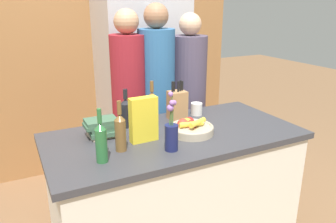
# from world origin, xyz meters

# --- Properties ---
(kitchen_island) EXTENTS (1.66, 0.80, 0.88)m
(kitchen_island) POSITION_xyz_m (0.00, 0.00, 0.44)
(kitchen_island) COLOR silver
(kitchen_island) RESTS_ON ground_plane
(back_wall_wood) EXTENTS (2.86, 0.12, 2.60)m
(back_wall_wood) POSITION_xyz_m (0.00, 1.58, 1.30)
(back_wall_wood) COLOR #9E6B3D
(back_wall_wood) RESTS_ON ground_plane
(refrigerator) EXTENTS (0.81, 0.63, 2.03)m
(refrigerator) POSITION_xyz_m (0.27, 1.22, 1.02)
(refrigerator) COLOR #B7B7BC
(refrigerator) RESTS_ON ground_plane
(fruit_bowl) EXTENTS (0.29, 0.29, 0.10)m
(fruit_bowl) POSITION_xyz_m (0.09, -0.04, 0.92)
(fruit_bowl) COLOR tan
(fruit_bowl) RESTS_ON kitchen_island
(knife_block) EXTENTS (0.12, 0.11, 0.29)m
(knife_block) POSITION_xyz_m (0.15, 0.24, 0.99)
(knife_block) COLOR #A87A4C
(knife_block) RESTS_ON kitchen_island
(flower_vase) EXTENTS (0.08, 0.08, 0.35)m
(flower_vase) POSITION_xyz_m (-0.14, -0.22, 0.99)
(flower_vase) COLOR #191E4C
(flower_vase) RESTS_ON kitchen_island
(cereal_box) EXTENTS (0.17, 0.07, 0.28)m
(cereal_box) POSITION_xyz_m (-0.23, -0.02, 1.02)
(cereal_box) COLOR yellow
(cereal_box) RESTS_ON kitchen_island
(coffee_mug) EXTENTS (0.10, 0.10, 0.09)m
(coffee_mug) POSITION_xyz_m (0.32, 0.26, 0.93)
(coffee_mug) COLOR silver
(coffee_mug) RESTS_ON kitchen_island
(book_stack) EXTENTS (0.21, 0.17, 0.12)m
(book_stack) POSITION_xyz_m (-0.44, 0.16, 0.94)
(book_stack) COLOR #B7A88E
(book_stack) RESTS_ON kitchen_island
(bottle_oil) EXTENTS (0.08, 0.08, 0.27)m
(bottle_oil) POSITION_xyz_m (-0.24, 0.26, 0.99)
(bottle_oil) COLOR black
(bottle_oil) RESTS_ON kitchen_island
(bottle_vinegar) EXTENTS (0.06, 0.06, 0.30)m
(bottle_vinegar) POSITION_xyz_m (-0.40, -0.09, 1.00)
(bottle_vinegar) COLOR brown
(bottle_vinegar) RESTS_ON kitchen_island
(bottle_wine) EXTENTS (0.06, 0.06, 0.30)m
(bottle_wine) POSITION_xyz_m (-0.54, -0.18, 1.00)
(bottle_wine) COLOR #286633
(bottle_wine) RESTS_ON kitchen_island
(bottle_water) EXTENTS (0.07, 0.07, 0.30)m
(bottle_water) POSITION_xyz_m (-0.04, 0.27, 1.00)
(bottle_water) COLOR brown
(bottle_water) RESTS_ON kitchen_island
(person_at_sink) EXTENTS (0.28, 0.28, 1.66)m
(person_at_sink) POSITION_xyz_m (-0.07, 0.67, 0.95)
(person_at_sink) COLOR #383842
(person_at_sink) RESTS_ON ground_plane
(person_in_blue) EXTENTS (0.30, 0.30, 1.70)m
(person_in_blue) POSITION_xyz_m (0.17, 0.65, 0.97)
(person_in_blue) COLOR #383842
(person_in_blue) RESTS_ON ground_plane
(person_in_red_tee) EXTENTS (0.30, 0.30, 1.62)m
(person_in_red_tee) POSITION_xyz_m (0.49, 0.68, 0.92)
(person_in_red_tee) COLOR #383842
(person_in_red_tee) RESTS_ON ground_plane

